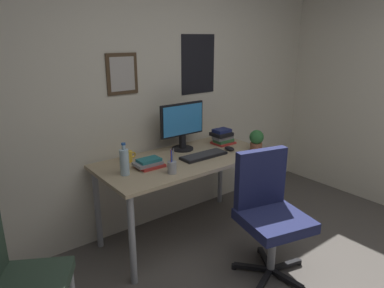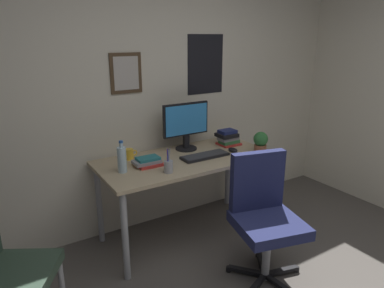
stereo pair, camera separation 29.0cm
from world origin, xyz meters
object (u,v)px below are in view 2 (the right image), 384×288
object	(u,v)px
water_bottle	(122,159)
book_stack_left	(148,162)
coffee_mug_near	(129,154)
potted_plant	(260,142)
office_chair	(264,211)
side_chair	(3,266)
pen_cup	(168,166)
keyboard	(205,156)
computer_mouse	(233,150)
monitor	(186,124)
book_stack_right	(228,138)

from	to	relation	value
water_bottle	book_stack_left	world-z (taller)	water_bottle
coffee_mug_near	potted_plant	distance (m)	1.16
office_chair	coffee_mug_near	world-z (taller)	office_chair
office_chair	side_chair	bearing A→B (deg)	168.59
side_chair	book_stack_left	size ratio (longest dim) A/B	3.79
office_chair	pen_cup	bearing A→B (deg)	131.37
office_chair	book_stack_left	bearing A→B (deg)	125.61
pen_cup	book_stack_left	size ratio (longest dim) A/B	0.87
keyboard	computer_mouse	xyz separation A→B (m)	(0.30, -0.01, 0.01)
keyboard	pen_cup	distance (m)	0.46
potted_plant	book_stack_left	distance (m)	1.03
side_chair	book_stack_left	distance (m)	1.24
book_stack_left	pen_cup	bearing A→B (deg)	-72.82
coffee_mug_near	potted_plant	world-z (taller)	potted_plant
office_chair	potted_plant	distance (m)	0.77
monitor	office_chair	bearing A→B (deg)	-85.72
computer_mouse	pen_cup	xyz separation A→B (m)	(-0.74, -0.14, 0.04)
computer_mouse	side_chair	bearing A→B (deg)	-169.69
monitor	book_stack_right	size ratio (longest dim) A/B	2.15
computer_mouse	book_stack_left	bearing A→B (deg)	173.80
potted_plant	pen_cup	size ratio (longest dim) A/B	0.98
keyboard	book_stack_right	bearing A→B (deg)	25.15
side_chair	monitor	xyz separation A→B (m)	(1.61, 0.64, 0.49)
water_bottle	book_stack_left	distance (m)	0.24
office_chair	computer_mouse	world-z (taller)	office_chair
keyboard	monitor	bearing A→B (deg)	94.61
potted_plant	water_bottle	bearing A→B (deg)	170.11
keyboard	book_stack_left	distance (m)	0.51
monitor	coffee_mug_near	distance (m)	0.59
office_chair	computer_mouse	distance (m)	0.77
pen_cup	water_bottle	bearing A→B (deg)	146.57
coffee_mug_near	book_stack_left	xyz separation A→B (m)	(0.07, -0.22, -0.01)
pen_cup	office_chair	bearing A→B (deg)	-48.63
keyboard	pen_cup	bearing A→B (deg)	-161.45
monitor	book_stack_right	xyz separation A→B (m)	(0.41, -0.10, -0.17)
side_chair	pen_cup	world-z (taller)	pen_cup
office_chair	water_bottle	size ratio (longest dim) A/B	3.76
side_chair	keyboard	world-z (taller)	side_chair
water_bottle	potted_plant	world-z (taller)	water_bottle
pen_cup	book_stack_left	xyz separation A→B (m)	(-0.07, 0.22, -0.02)
computer_mouse	pen_cup	bearing A→B (deg)	-169.52
keyboard	coffee_mug_near	world-z (taller)	coffee_mug_near
office_chair	book_stack_left	size ratio (longest dim) A/B	4.11
keyboard	computer_mouse	world-z (taller)	computer_mouse
side_chair	coffee_mug_near	world-z (taller)	side_chair
pen_cup	book_stack_right	size ratio (longest dim) A/B	0.93
office_chair	monitor	xyz separation A→B (m)	(-0.07, 0.99, 0.46)
side_chair	computer_mouse	world-z (taller)	side_chair
coffee_mug_near	book_stack_right	size ratio (longest dim) A/B	0.53
keyboard	pen_cup	world-z (taller)	pen_cup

